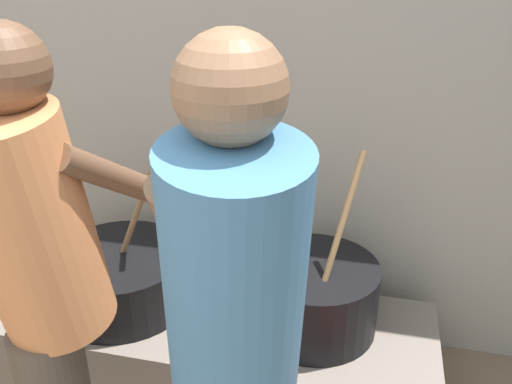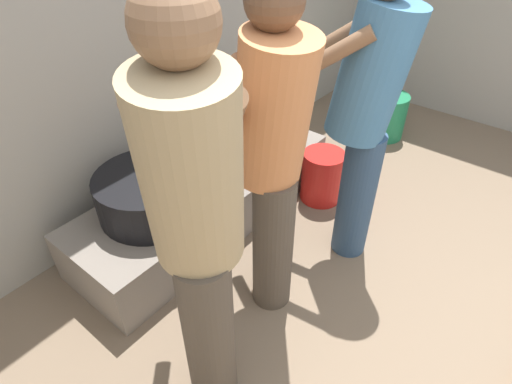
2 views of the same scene
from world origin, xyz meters
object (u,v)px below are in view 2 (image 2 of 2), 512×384
(cooking_pot_secondary, at_px, (151,193))
(cook_in_blue_shirt, at_px, (366,107))
(bucket_green_plastic, at_px, (385,115))
(cook_in_orange_shirt, at_px, (272,149))
(bucket_red_plastic, at_px, (322,176))
(cooking_pot_main, at_px, (244,131))
(cook_in_tan_shirt, at_px, (197,220))

(cooking_pot_secondary, height_order, cook_in_blue_shirt, cook_in_blue_shirt)
(cook_in_blue_shirt, relative_size, bucket_green_plastic, 4.36)
(cook_in_orange_shirt, bearing_deg, cook_in_blue_shirt, -13.56)
(bucket_red_plastic, bearing_deg, cook_in_blue_shirt, -131.99)
(bucket_red_plastic, height_order, bucket_green_plastic, bucket_green_plastic)
(cooking_pot_main, relative_size, cook_in_blue_shirt, 0.45)
(cook_in_blue_shirt, xyz_separation_m, cook_in_orange_shirt, (-0.57, 0.14, -0.02))
(cook_in_blue_shirt, relative_size, bucket_red_plastic, 4.49)
(cooking_pot_secondary, xyz_separation_m, bucket_red_plastic, (1.06, -0.46, -0.26))
(cook_in_tan_shirt, height_order, bucket_red_plastic, cook_in_tan_shirt)
(bucket_green_plastic, bearing_deg, cook_in_tan_shirt, -171.10)
(bucket_green_plastic, bearing_deg, cook_in_orange_shirt, -172.02)
(cook_in_tan_shirt, distance_m, bucket_green_plastic, 2.68)
(cooking_pot_main, xyz_separation_m, bucket_green_plastic, (1.34, -0.43, -0.28))
(cook_in_orange_shirt, bearing_deg, cooking_pot_main, 47.41)
(cook_in_blue_shirt, xyz_separation_m, cook_in_tan_shirt, (-1.11, 0.02, 0.03))
(bucket_green_plastic, bearing_deg, cooking_pot_main, 162.02)
(cook_in_blue_shirt, height_order, cook_in_orange_shirt, cook_in_blue_shirt)
(cook_in_tan_shirt, xyz_separation_m, bucket_red_plastic, (1.44, 0.34, -0.77))
(cook_in_orange_shirt, relative_size, cook_in_tan_shirt, 0.96)
(cooking_pot_main, height_order, cooking_pot_secondary, cooking_pot_main)
(cook_in_blue_shirt, xyz_separation_m, bucket_green_plastic, (1.42, 0.42, -0.74))
(cooking_pot_secondary, bearing_deg, cook_in_blue_shirt, -48.51)
(cooking_pot_secondary, distance_m, cook_in_blue_shirt, 1.20)
(cook_in_blue_shirt, height_order, bucket_red_plastic, cook_in_blue_shirt)
(cooking_pot_secondary, relative_size, bucket_green_plastic, 1.86)
(cook_in_orange_shirt, bearing_deg, bucket_green_plastic, 7.98)
(bucket_red_plastic, bearing_deg, cooking_pot_main, 116.05)
(cooking_pot_secondary, relative_size, cook_in_blue_shirt, 0.43)
(bucket_red_plastic, bearing_deg, cooking_pot_secondary, 156.30)
(cooking_pot_secondary, bearing_deg, cook_in_orange_shirt, -76.82)
(cook_in_orange_shirt, xyz_separation_m, bucket_red_plastic, (0.89, 0.22, -0.73))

